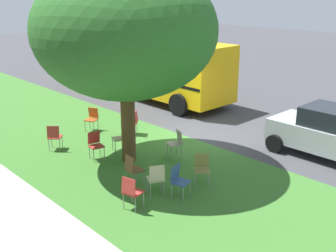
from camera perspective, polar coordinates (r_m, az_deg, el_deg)
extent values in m
plane|color=#424247|center=(15.16, 3.65, -1.44)|extent=(80.00, 80.00, 0.00)
cube|color=#3D752D|center=(13.15, -5.93, -4.70)|extent=(48.00, 6.00, 0.01)
cylinder|color=brown|center=(12.68, -5.57, 0.99)|extent=(0.44, 0.44, 2.73)
ellipsoid|color=#2D6B28|center=(12.15, -5.96, 12.97)|extent=(5.35, 5.35, 3.95)
cube|color=#C64C1E|center=(15.85, -10.60, 0.85)|extent=(0.55, 0.54, 0.04)
cube|color=#C64C1E|center=(15.93, -10.32, 1.86)|extent=(0.40, 0.25, 0.40)
cylinder|color=gray|center=(15.87, -11.42, -0.05)|extent=(0.02, 0.02, 0.42)
cylinder|color=gray|center=(15.69, -10.30, -0.19)|extent=(0.02, 0.02, 0.42)
cylinder|color=gray|center=(16.15, -10.79, 0.31)|extent=(0.02, 0.02, 0.42)
cylinder|color=gray|center=(15.97, -9.68, 0.17)|extent=(0.02, 0.02, 0.42)
cube|color=brown|center=(11.38, -4.60, -6.08)|extent=(0.46, 0.45, 0.04)
cube|color=brown|center=(11.20, -5.41, -5.19)|extent=(0.41, 0.13, 0.40)
cylinder|color=gray|center=(11.43, -3.35, -7.22)|extent=(0.02, 0.02, 0.42)
cylinder|color=gray|center=(11.70, -4.34, -6.60)|extent=(0.02, 0.02, 0.42)
cylinder|color=gray|center=(11.26, -4.80, -7.66)|extent=(0.02, 0.02, 0.42)
cylinder|color=gray|center=(11.54, -5.77, -7.02)|extent=(0.02, 0.02, 0.42)
cube|color=#335184|center=(10.66, 1.82, -7.80)|extent=(0.49, 0.51, 0.04)
cube|color=#335184|center=(10.64, 1.00, -6.42)|extent=(0.18, 0.41, 0.40)
cylinder|color=gray|center=(10.55, 2.11, -9.50)|extent=(0.02, 0.02, 0.42)
cylinder|color=gray|center=(10.83, 3.08, -8.74)|extent=(0.02, 0.02, 0.42)
cylinder|color=gray|center=(10.71, 0.52, -9.05)|extent=(0.02, 0.02, 0.42)
cylinder|color=gray|center=(10.98, 1.52, -8.31)|extent=(0.02, 0.02, 0.42)
cube|color=beige|center=(13.74, -6.88, -1.73)|extent=(0.54, 0.53, 0.04)
cube|color=beige|center=(13.71, -6.19, -0.70)|extent=(0.40, 0.23, 0.40)
cylinder|color=gray|center=(13.95, -7.71, -2.47)|extent=(0.02, 0.02, 0.42)
cylinder|color=gray|center=(13.62, -7.33, -2.97)|extent=(0.02, 0.02, 0.42)
cylinder|color=gray|center=(14.03, -6.36, -2.29)|extent=(0.02, 0.02, 0.42)
cylinder|color=gray|center=(13.70, -5.96, -2.79)|extent=(0.02, 0.02, 0.42)
cube|color=beige|center=(10.85, -1.74, -7.32)|extent=(0.55, 0.56, 0.04)
cube|color=beige|center=(10.59, -1.52, -6.56)|extent=(0.26, 0.39, 0.40)
cylinder|color=gray|center=(11.14, -1.03, -7.90)|extent=(0.02, 0.02, 0.42)
cylinder|color=gray|center=(11.06, -2.86, -8.12)|extent=(0.02, 0.02, 0.42)
cylinder|color=gray|center=(10.84, -0.58, -8.68)|extent=(0.02, 0.02, 0.42)
cylinder|color=gray|center=(10.77, -2.45, -8.90)|extent=(0.02, 0.02, 0.42)
cube|color=#ADA393|center=(13.19, 0.86, -2.49)|extent=(0.55, 0.54, 0.04)
cube|color=#ADA393|center=(13.16, 1.60, -1.42)|extent=(0.40, 0.24, 0.40)
cylinder|color=gray|center=(13.37, -0.10, -3.23)|extent=(0.02, 0.02, 0.42)
cylinder|color=gray|center=(13.06, 0.42, -3.78)|extent=(0.02, 0.02, 0.42)
cylinder|color=gray|center=(13.48, 1.27, -3.05)|extent=(0.02, 0.02, 0.42)
cylinder|color=gray|center=(13.17, 1.82, -3.59)|extent=(0.02, 0.02, 0.42)
cube|color=olive|center=(11.36, 4.72, -6.14)|extent=(0.58, 0.58, 0.04)
cube|color=olive|center=(11.42, 4.71, -4.67)|extent=(0.35, 0.34, 0.40)
cylinder|color=gray|center=(11.29, 3.80, -7.55)|extent=(0.02, 0.02, 0.42)
cylinder|color=gray|center=(11.31, 5.64, -7.56)|extent=(0.02, 0.02, 0.42)
cylinder|color=gray|center=(11.60, 3.76, -6.81)|extent=(0.02, 0.02, 0.42)
cylinder|color=gray|center=(11.62, 5.55, -6.83)|extent=(0.02, 0.02, 0.42)
cube|color=#B7332D|center=(13.18, -9.89, -2.79)|extent=(0.47, 0.49, 0.04)
cube|color=#B7332D|center=(13.25, -10.26, -1.58)|extent=(0.16, 0.41, 0.40)
cylinder|color=gray|center=(13.05, -10.26, -4.11)|extent=(0.02, 0.02, 0.42)
cylinder|color=gray|center=(13.18, -8.82, -3.80)|extent=(0.02, 0.02, 0.42)
cylinder|color=gray|center=(13.35, -10.84, -3.63)|extent=(0.02, 0.02, 0.42)
cylinder|color=gray|center=(13.47, -9.43, -3.33)|extent=(0.02, 0.02, 0.42)
cube|color=#B7332D|center=(14.30, -15.39, -1.48)|extent=(0.58, 0.58, 0.04)
cube|color=#B7332D|center=(14.06, -15.66, -0.81)|extent=(0.34, 0.35, 0.40)
cylinder|color=gray|center=(14.48, -14.46, -2.10)|extent=(0.02, 0.02, 0.42)
cylinder|color=gray|center=(14.58, -15.83, -2.09)|extent=(0.02, 0.02, 0.42)
cylinder|color=gray|center=(14.17, -14.78, -2.59)|extent=(0.02, 0.02, 0.42)
cylinder|color=gray|center=(14.27, -16.18, -2.57)|extent=(0.02, 0.02, 0.42)
cube|color=#B7332D|center=(15.27, -5.08, 0.42)|extent=(0.58, 0.58, 0.04)
cube|color=#B7332D|center=(15.17, -4.44, 1.26)|extent=(0.32, 0.36, 0.40)
cylinder|color=gray|center=(15.55, -5.54, -0.15)|extent=(0.02, 0.02, 0.42)
cylinder|color=gray|center=(15.22, -5.82, -0.58)|extent=(0.02, 0.02, 0.42)
cylinder|color=gray|center=(15.48, -4.31, -0.20)|extent=(0.02, 0.02, 0.42)
cylinder|color=gray|center=(15.15, -4.57, -0.64)|extent=(0.02, 0.02, 0.42)
cube|color=#B7332D|center=(10.21, -4.83, -9.13)|extent=(0.50, 0.49, 0.04)
cube|color=#B7332D|center=(9.98, -5.50, -8.31)|extent=(0.41, 0.17, 0.40)
cylinder|color=gray|center=(10.34, -3.41, -10.16)|extent=(0.02, 0.02, 0.42)
cylinder|color=gray|center=(10.53, -5.00, -9.63)|extent=(0.02, 0.02, 0.42)
cylinder|color=gray|center=(10.10, -4.57, -10.92)|extent=(0.02, 0.02, 0.42)
cylinder|color=gray|center=(10.30, -6.19, -10.35)|extent=(0.02, 0.02, 0.42)
cube|color=#ADB2B7|center=(14.05, 21.39, -1.43)|extent=(3.70, 1.64, 0.76)
cube|color=#1E232B|center=(13.80, 22.26, 0.96)|extent=(1.90, 1.44, 0.64)
cylinder|color=black|center=(14.05, 14.55, -2.36)|extent=(0.60, 0.18, 0.60)
cylinder|color=black|center=(15.49, 18.01, -0.73)|extent=(0.60, 0.18, 0.60)
cube|color=yellow|center=(20.93, -3.85, 8.76)|extent=(10.40, 2.44, 2.50)
cube|color=black|center=(20.99, -3.83, 7.82)|extent=(10.30, 2.46, 0.12)
cube|color=black|center=(20.80, -3.90, 11.20)|extent=(10.30, 2.46, 0.56)
cylinder|color=black|center=(23.64, -12.44, 6.66)|extent=(0.96, 0.28, 0.96)
cylinder|color=black|center=(25.01, -7.49, 7.57)|extent=(0.96, 0.28, 0.96)
cylinder|color=black|center=(17.46, 1.49, 2.95)|extent=(0.96, 0.28, 0.96)
cylinder|color=black|center=(19.27, 6.82, 4.32)|extent=(0.96, 0.28, 0.96)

